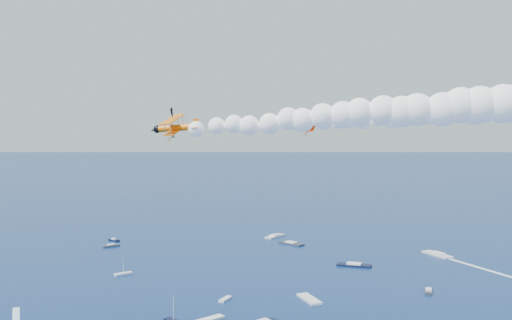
# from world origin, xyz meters

# --- Properties ---
(biplane_lead) EXTENTS (8.99, 10.50, 8.08)m
(biplane_lead) POSITION_xyz_m (11.95, 41.06, 56.90)
(biplane_lead) COLOR #FF3F05
(biplane_trail) EXTENTS (7.59, 8.79, 6.62)m
(biplane_trail) POSITION_xyz_m (-2.77, 0.07, 56.96)
(biplane_trail) COLOR #FF6F05
(smoke_trail_lead) EXTENTS (55.23, 7.55, 9.91)m
(smoke_trail_lead) POSITION_xyz_m (39.64, 41.55, 58.99)
(smoke_trail_lead) COLOR white
(smoke_trail_trail) EXTENTS (55.24, 7.71, 9.91)m
(smoke_trail_trail) POSITION_xyz_m (24.93, 0.60, 59.05)
(smoke_trail_trail) COLOR white
(spectator_boats) EXTENTS (211.68, 183.10, 0.70)m
(spectator_boats) POSITION_xyz_m (7.36, 118.23, 0.35)
(spectator_boats) COLOR white
(spectator_boats) RESTS_ON ground
(boat_wakes) EXTENTS (161.36, 127.51, 0.04)m
(boat_wakes) POSITION_xyz_m (-11.35, 95.39, 0.03)
(boat_wakes) COLOR white
(boat_wakes) RESTS_ON ground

